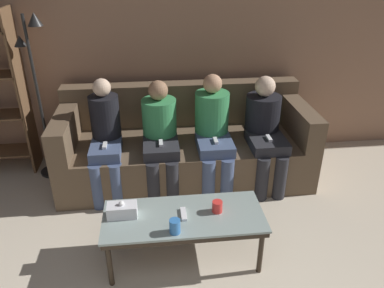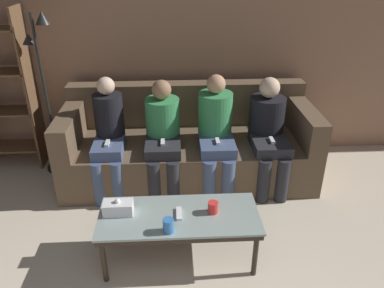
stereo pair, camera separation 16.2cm
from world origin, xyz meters
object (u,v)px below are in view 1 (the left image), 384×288
(tissue_box, at_px, (122,210))
(seated_person_mid_left, at_px, (160,134))
(cup_near_left, at_px, (175,226))
(cup_near_right, at_px, (217,207))
(couch, at_px, (185,146))
(coffee_table, at_px, (184,220))
(game_remote, at_px, (184,214))
(seated_person_mid_right, at_px, (213,129))
(standing_lamp, at_px, (38,82))
(seated_person_left_end, at_px, (106,137))
(seated_person_right_end, at_px, (265,128))

(tissue_box, bearing_deg, seated_person_mid_left, 72.31)
(cup_near_left, height_order, cup_near_right, cup_near_left)
(couch, relative_size, cup_near_right, 28.09)
(coffee_table, bearing_deg, game_remote, -88.21)
(couch, height_order, seated_person_mid_left, seated_person_mid_left)
(coffee_table, xyz_separation_m, seated_person_mid_right, (0.39, 1.06, 0.24))
(cup_near_right, xyz_separation_m, game_remote, (-0.26, -0.02, -0.04))
(seated_person_mid_left, bearing_deg, couch, 40.15)
(game_remote, distance_m, seated_person_mid_right, 1.15)
(cup_near_right, relative_size, tissue_box, 0.41)
(couch, height_order, cup_near_left, couch)
(tissue_box, bearing_deg, game_remote, -5.44)
(tissue_box, xyz_separation_m, standing_lamp, (-0.85, 1.43, 0.56))
(couch, relative_size, coffee_table, 2.11)
(cup_near_right, bearing_deg, game_remote, -176.46)
(game_remote, distance_m, standing_lamp, 2.06)
(tissue_box, height_order, standing_lamp, standing_lamp)
(couch, bearing_deg, seated_person_left_end, -163.66)
(game_remote, bearing_deg, standing_lamp, 131.60)
(tissue_box, distance_m, game_remote, 0.46)
(coffee_table, xyz_separation_m, tissue_box, (-0.45, 0.04, 0.09))
(cup_near_right, xyz_separation_m, standing_lamp, (-1.56, 1.46, 0.57))
(seated_person_mid_left, distance_m, seated_person_mid_right, 0.52)
(tissue_box, bearing_deg, coffee_table, -5.44)
(tissue_box, xyz_separation_m, game_remote, (0.45, -0.04, -0.04))
(standing_lamp, height_order, seated_person_mid_left, standing_lamp)
(seated_person_mid_left, relative_size, seated_person_right_end, 0.99)
(cup_near_right, bearing_deg, couch, 95.67)
(couch, height_order, game_remote, couch)
(cup_near_left, bearing_deg, seated_person_mid_left, 92.39)
(coffee_table, height_order, seated_person_mid_left, seated_person_mid_left)
(couch, height_order, tissue_box, couch)
(cup_near_right, height_order, seated_person_left_end, seated_person_left_end)
(seated_person_right_end, bearing_deg, tissue_box, -143.45)
(tissue_box, xyz_separation_m, seated_person_left_end, (-0.20, 1.01, 0.12))
(seated_person_left_end, height_order, seated_person_mid_left, seated_person_left_end)
(coffee_table, relative_size, cup_near_right, 13.31)
(seated_person_left_end, bearing_deg, cup_near_left, -65.06)
(coffee_table, distance_m, seated_person_right_end, 1.42)
(couch, bearing_deg, seated_person_mid_left, -139.85)
(cup_near_left, bearing_deg, seated_person_right_end, 51.37)
(seated_person_right_end, bearing_deg, seated_person_mid_right, 179.57)
(cup_near_left, height_order, seated_person_right_end, seated_person_right_end)
(couch, distance_m, seated_person_mid_left, 0.44)
(tissue_box, height_order, seated_person_right_end, seated_person_right_end)
(seated_person_mid_left, relative_size, seated_person_mid_right, 0.96)
(coffee_table, xyz_separation_m, cup_near_left, (-0.08, -0.18, 0.10))
(couch, relative_size, standing_lamp, 1.51)
(game_remote, height_order, standing_lamp, standing_lamp)
(standing_lamp, bearing_deg, tissue_box, -59.17)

